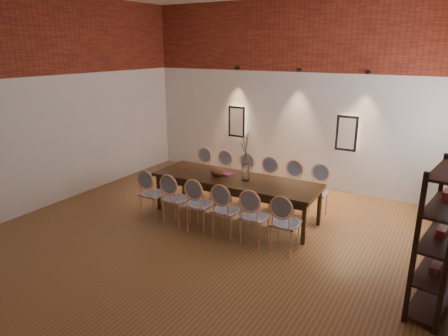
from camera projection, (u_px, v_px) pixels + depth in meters
The scene contains 28 objects.
floor at pixel (204, 242), 6.45m from camera, with size 7.00×7.00×0.02m, color brown.
wall_back at pixel (291, 95), 8.78m from camera, with size 7.00×0.10×4.00m, color silver.
wall_left at pixel (47, 103), 7.60m from camera, with size 0.10×7.00×4.00m, color silver.
brick_band_back at pixel (293, 35), 8.36m from camera, with size 7.00×0.02×1.50m, color maroon.
brick_band_left at pixel (40, 33), 7.20m from camera, with size 0.02×7.00×1.50m, color maroon.
niche_left at pixel (237, 122), 9.54m from camera, with size 0.36×0.06×0.66m, color #FFEAC6.
niche_right at pixel (347, 133), 8.27m from camera, with size 0.36×0.06×0.66m, color #FFEAC6.
spot_fixture_left at pixel (237, 68), 9.15m from camera, with size 0.08×0.08×0.10m, color black.
spot_fixture_mid at pixel (299, 70), 8.42m from camera, with size 0.08×0.08×0.10m, color black.
spot_fixture_right at pixel (368, 72), 7.73m from camera, with size 0.08×0.08×0.10m, color black.
dining_table at pixel (235, 198), 7.28m from camera, with size 3.05×0.98×0.75m, color #331D0A.
chair_near_a at pixel (153, 194), 7.22m from camera, with size 0.44×0.44×0.94m, color #E9A97E, non-canonical shape.
chair_near_b at pixel (176, 199), 6.98m from camera, with size 0.44×0.44×0.94m, color #E9A97E, non-canonical shape.
chair_near_c at pixel (200, 204), 6.74m from camera, with size 0.44×0.44×0.94m, color #E9A97E, non-canonical shape.
chair_near_d at pixel (227, 210), 6.50m from camera, with size 0.44×0.44×0.94m, color #E9A97E, non-canonical shape.
chair_near_e at pixel (255, 216), 6.26m from camera, with size 0.44×0.44×0.94m, color #E9A97E, non-canonical shape.
chair_near_f at pixel (285, 223), 6.01m from camera, with size 0.44×0.44×0.94m, color #E9A97E, non-canonical shape.
chair_far_a at pixel (200, 172), 8.50m from camera, with size 0.44×0.44×0.94m, color #E9A97E, non-canonical shape.
chair_far_b at pixel (220, 175), 8.26m from camera, with size 0.44×0.44×0.94m, color #E9A97E, non-canonical shape.
chair_far_c at pixel (242, 179), 8.02m from camera, with size 0.44×0.44×0.94m, color #E9A97E, non-canonical shape.
chair_far_d at pixel (265, 183), 7.78m from camera, with size 0.44×0.44×0.94m, color #E9A97E, non-canonical shape.
chair_far_e at pixel (290, 188), 7.53m from camera, with size 0.44×0.44×0.94m, color #E9A97E, non-canonical shape.
chair_far_f at pixel (316, 192), 7.29m from camera, with size 0.44×0.44×0.94m, color #E9A97E, non-canonical shape.
vase at pixel (246, 172), 7.03m from camera, with size 0.14×0.14×0.30m, color silver.
dried_branches at pixel (246, 147), 6.90m from camera, with size 0.50×0.50×0.70m, color brown, non-canonical shape.
bowl at pixel (217, 171), 7.28m from camera, with size 0.24×0.24×0.18m, color brown.
book at pixel (224, 174), 7.38m from camera, with size 0.26×0.18×0.03m, color #942157.
shelving_rack at pixel (441, 240), 4.57m from camera, with size 0.38×1.00×1.80m, color black, non-canonical shape.
Camera 1 is at (3.25, -4.84, 3.02)m, focal length 32.00 mm.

